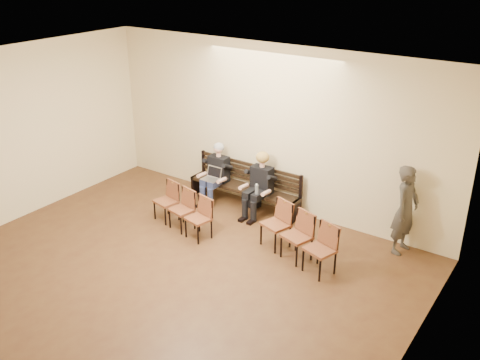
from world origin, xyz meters
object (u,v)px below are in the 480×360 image
at_px(bench, 244,196).
at_px(passerby, 406,204).
at_px(seated_woman, 259,186).
at_px(seated_man, 216,174).
at_px(chair_row_front, 297,237).
at_px(laptop, 210,180).
at_px(chair_row_back, 182,210).
at_px(bag, 252,200).
at_px(water_bottle, 256,195).

distance_m(bench, passerby, 3.53).
height_order(seated_woman, passerby, passerby).
distance_m(seated_man, chair_row_front, 2.87).
xyz_separation_m(laptop, chair_row_front, (2.62, -0.89, -0.13)).
bearing_deg(seated_woman, laptop, -168.33).
bearing_deg(chair_row_back, bag, 82.63).
bearing_deg(seated_woman, chair_row_back, -122.83).
height_order(bench, laptop, laptop).
height_order(seated_man, chair_row_front, seated_man).
bearing_deg(bench, water_bottle, -34.41).
distance_m(bench, bag, 0.19).
xyz_separation_m(seated_man, water_bottle, (1.22, -0.27, -0.08)).
height_order(water_bottle, chair_row_front, chair_row_front).
relative_size(laptop, chair_row_back, 0.25).
height_order(bench, chair_row_front, chair_row_front).
xyz_separation_m(bench, chair_row_front, (1.98, -1.24, 0.22)).
bearing_deg(passerby, bench, 98.69).
height_order(bag, chair_row_front, chair_row_front).
height_order(laptop, water_bottle, laptop).
height_order(bench, passerby, passerby).
xyz_separation_m(seated_woman, chair_row_front, (1.51, -1.12, -0.19)).
bearing_deg(laptop, bag, 18.97).
distance_m(water_bottle, passerby, 2.95).
height_order(seated_woman, chair_row_front, seated_woman).
bearing_deg(chair_row_front, chair_row_back, -155.18).
bearing_deg(bench, passerby, 1.66).
bearing_deg(chair_row_front, seated_man, 174.77).
distance_m(seated_woman, bag, 0.64).
xyz_separation_m(water_bottle, bag, (-0.44, 0.49, -0.43)).
bearing_deg(water_bottle, bench, 145.59).
xyz_separation_m(seated_woman, bag, (-0.33, 0.22, -0.50)).
height_order(water_bottle, passerby, passerby).
bearing_deg(chair_row_front, water_bottle, 166.73).
bearing_deg(passerby, bag, 97.06).
relative_size(water_bottle, passerby, 0.12).
bearing_deg(bag, chair_row_front, -36.00).
xyz_separation_m(water_bottle, chair_row_back, (-1.02, -1.15, -0.16)).
bearing_deg(chair_row_back, passerby, 35.02).
relative_size(seated_man, chair_row_front, 0.81).
relative_size(water_bottle, chair_row_front, 0.14).
xyz_separation_m(passerby, chair_row_back, (-3.90, -1.64, -0.56)).
relative_size(water_bottle, bag, 0.63).
bearing_deg(seated_man, chair_row_back, -81.93).
height_order(chair_row_front, chair_row_back, chair_row_front).
height_order(bag, chair_row_back, chair_row_back).
distance_m(seated_man, seated_woman, 1.12).
bearing_deg(passerby, chair_row_front, 139.48).
distance_m(water_bottle, bag, 0.79).
distance_m(bench, laptop, 0.81).
xyz_separation_m(bench, chair_row_back, (-0.45, -1.54, 0.18)).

